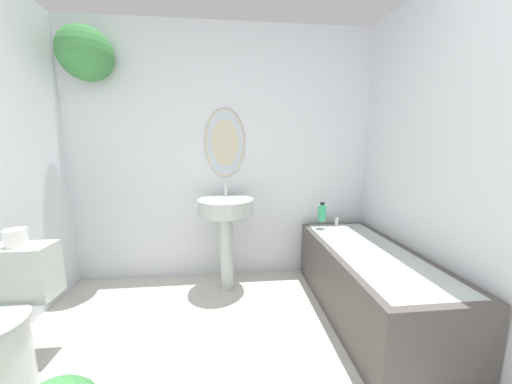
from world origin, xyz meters
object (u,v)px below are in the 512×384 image
pedestal_sink (226,218)px  toilet (1,330)px  bathtub (368,281)px  shampoo_bottle (322,212)px  toilet_paper_roll (16,238)px

pedestal_sink → toilet: bearing=-144.0°
toilet → bathtub: 2.30m
pedestal_sink → bathtub: pedestal_sink is taller
shampoo_bottle → toilet_paper_roll: (-2.09, -0.74, 0.09)m
shampoo_bottle → bathtub: bearing=-71.8°
toilet → bathtub: bearing=9.4°
shampoo_bottle → toilet_paper_roll: toilet_paper_roll is taller
toilet_paper_roll → shampoo_bottle: bearing=19.5°
shampoo_bottle → toilet_paper_roll: size_ratio=1.60×
toilet → pedestal_sink: pedestal_sink is taller
pedestal_sink → toilet_paper_roll: 1.37m
toilet → pedestal_sink: size_ratio=0.77×
bathtub → toilet: bearing=-170.6°
shampoo_bottle → toilet: bearing=-156.1°
toilet → toilet_paper_roll: bearing=90.0°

